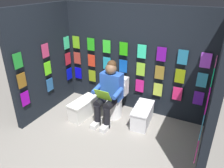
{
  "coord_description": "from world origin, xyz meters",
  "views": [
    {
      "loc": [
        -1.46,
        2.14,
        2.47
      ],
      "look_at": [
        0.08,
        -0.89,
        0.85
      ],
      "focal_mm": 34.59,
      "sensor_mm": 36.0,
      "label": 1
    }
  ],
  "objects_px": {
    "toilet": "(114,100)",
    "person_reading": "(109,92)",
    "comic_longbox_far": "(84,108)",
    "comic_longbox_near": "(142,115)"
  },
  "relations": [
    {
      "from": "toilet",
      "to": "comic_longbox_near",
      "type": "height_order",
      "value": "toilet"
    },
    {
      "from": "toilet",
      "to": "person_reading",
      "type": "bearing_deg",
      "value": 90.17
    },
    {
      "from": "toilet",
      "to": "comic_longbox_far",
      "type": "height_order",
      "value": "toilet"
    },
    {
      "from": "toilet",
      "to": "person_reading",
      "type": "height_order",
      "value": "person_reading"
    },
    {
      "from": "toilet",
      "to": "comic_longbox_near",
      "type": "xyz_separation_m",
      "value": [
        -0.62,
        0.06,
        -0.14
      ]
    },
    {
      "from": "toilet",
      "to": "comic_longbox_near",
      "type": "distance_m",
      "value": 0.64
    },
    {
      "from": "comic_longbox_near",
      "to": "comic_longbox_far",
      "type": "xyz_separation_m",
      "value": [
        1.14,
        0.29,
        -0.0
      ]
    },
    {
      "from": "comic_longbox_far",
      "to": "person_reading",
      "type": "bearing_deg",
      "value": -160.02
    },
    {
      "from": "toilet",
      "to": "comic_longbox_far",
      "type": "bearing_deg",
      "value": 35.47
    },
    {
      "from": "person_reading",
      "to": "comic_longbox_far",
      "type": "xyz_separation_m",
      "value": [
        0.51,
        0.12,
        -0.42
      ]
    }
  ]
}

